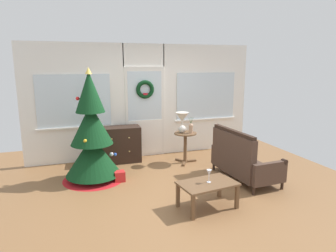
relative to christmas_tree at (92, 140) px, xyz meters
The scene contains 11 objects.
ground_plane 1.75m from the christmas_tree, 35.88° to the right, with size 6.76×6.76×0.00m, color brown.
back_wall_with_door 1.81m from the christmas_tree, 41.93° to the left, with size 5.20×0.19×2.55m.
christmas_tree is the anchor object (origin of this frame).
dresser_cabinet 1.13m from the christmas_tree, 53.55° to the left, with size 0.92×0.47×0.78m.
settee_sofa 2.76m from the christmas_tree, 19.20° to the right, with size 0.79×1.43×0.96m.
side_table 2.02m from the christmas_tree, ahead, with size 0.50×0.48×0.66m.
table_lamp 1.96m from the christmas_tree, 11.30° to the left, with size 0.28×0.28×0.44m.
flower_vase 2.09m from the christmas_tree, ahead, with size 0.11×0.10×0.35m.
coffee_table 2.31m from the christmas_tree, 48.49° to the right, with size 0.90×0.63×0.40m.
wine_glass 2.29m from the christmas_tree, 47.99° to the right, with size 0.08×0.08×0.20m.
gift_box 0.83m from the christmas_tree, 30.74° to the right, with size 0.19×0.17×0.19m, color red.
Camera 1 is at (-1.67, -4.52, 2.13)m, focal length 32.07 mm.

